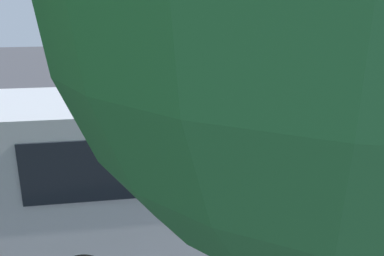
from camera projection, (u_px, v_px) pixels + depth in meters
name	position (u px, v px, depth m)	size (l,w,h in m)	color
ground_plane	(171.00, 164.00, 12.67)	(80.00, 80.00, 0.00)	#424247
tour_bus	(279.00, 170.00, 8.06)	(11.10, 2.88, 3.25)	silver
spectator_far_left	(310.00, 145.00, 11.35)	(0.58, 0.35, 1.73)	black
spectator_left	(270.00, 145.00, 11.15)	(0.58, 0.36, 1.80)	#473823
spectator_centre	(239.00, 151.00, 10.77)	(0.58, 0.38, 1.76)	black
spectator_right	(198.00, 151.00, 10.80)	(0.58, 0.37, 1.75)	black
spectator_far_right	(158.00, 157.00, 10.51)	(0.57, 0.31, 1.68)	black
parked_motorcycle_silver	(194.00, 185.00, 10.05)	(2.03, 0.71, 0.99)	black
stunt_motorcycle	(118.00, 126.00, 14.50)	(1.96, 0.92, 1.23)	black
traffic_cone	(196.00, 131.00, 15.00)	(0.34, 0.34, 0.63)	orange
bay_line_a	(246.00, 144.00, 14.41)	(0.12, 4.70, 0.01)	white
bay_line_b	(177.00, 149.00, 13.94)	(0.11, 3.56, 0.01)	white
bay_line_c	(104.00, 154.00, 13.47)	(0.12, 4.37, 0.01)	white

